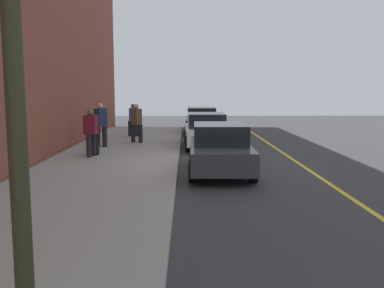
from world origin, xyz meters
The scene contains 11 objects.
ground_plane centered at (0.00, 0.00, 0.00)m, with size 56.00×56.00×0.00m, color #333335.
sidewalk centered at (0.00, -3.30, 0.07)m, with size 28.00×4.60×0.15m, color gray.
lane_stripe_centre centered at (0.00, 3.20, 0.00)m, with size 28.00×0.14×0.01m, color gold.
parked_car_maroon centered at (-11.43, 0.17, 0.76)m, with size 4.72×1.96×1.51m.
parked_car_white centered at (-5.24, 0.15, 0.76)m, with size 4.35×1.96×1.51m.
parked_car_charcoal centered at (0.74, 0.31, 0.76)m, with size 4.21×1.96×1.51m.
pedestrian_brown_coat centered at (-5.80, -3.00, 1.09)m, with size 0.56×0.55×1.77m.
pedestrian_blue_coat centered at (-8.49, -3.49, 1.04)m, with size 0.51×0.54×1.68m.
pedestrian_burgundy_coat centered at (-1.71, -4.18, 1.07)m, with size 0.56×0.52×1.72m.
pedestrian_navy_coat centered at (-4.45, -4.36, 1.14)m, with size 0.59×0.54×1.85m.
rolling_suitcase centered at (-2.07, -4.12, 0.40)m, with size 0.34×0.22×0.86m.
Camera 1 is at (13.89, -0.73, 2.58)m, focal length 40.47 mm.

